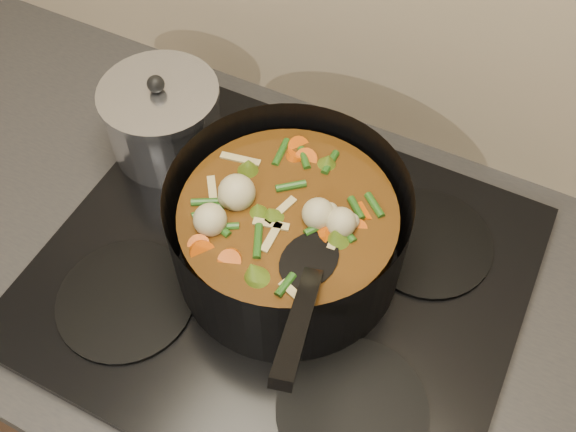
% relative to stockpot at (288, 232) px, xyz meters
% --- Properties ---
extents(counter, '(2.64, 0.64, 0.91)m').
position_rel_stockpot_xyz_m(counter, '(-0.00, -0.02, -0.54)').
color(counter, brown).
rests_on(counter, ground).
extents(stovetop, '(0.62, 0.54, 0.03)m').
position_rel_stockpot_xyz_m(stovetop, '(-0.00, -0.02, -0.08)').
color(stovetop, black).
rests_on(stovetop, counter).
extents(stockpot, '(0.32, 0.39, 0.22)m').
position_rel_stockpot_xyz_m(stockpot, '(0.00, 0.00, 0.00)').
color(stockpot, black).
rests_on(stockpot, stovetop).
extents(saucepan, '(0.17, 0.17, 0.14)m').
position_rel_stockpot_xyz_m(saucepan, '(-0.26, 0.10, -0.01)').
color(saucepan, silver).
rests_on(saucepan, stovetop).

